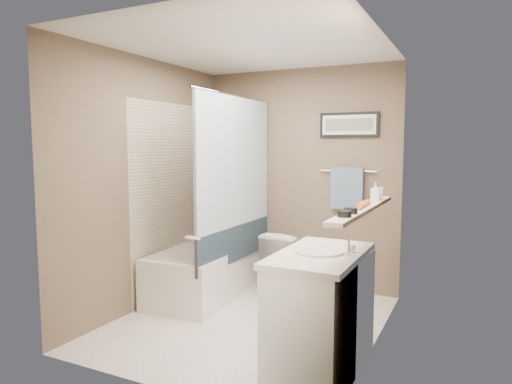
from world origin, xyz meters
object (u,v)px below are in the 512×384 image
at_px(candle_bowl_near, 344,214).
at_px(vanity, 321,315).
at_px(glass_jar, 378,193).
at_px(candle_bowl_far, 351,211).
at_px(hair_brush_front, 361,205).
at_px(hair_brush_back, 364,204).
at_px(soap_bottle, 375,192).
at_px(toilet, 290,263).
at_px(bathtub, 207,270).

bearing_deg(candle_bowl_near, vanity, 145.10).
distance_m(candle_bowl_near, glass_jar, 1.06).
xyz_separation_m(candle_bowl_far, hair_brush_front, (0.00, 0.29, 0.00)).
relative_size(candle_bowl_far, glass_jar, 0.90).
bearing_deg(hair_brush_back, soap_bottle, 90.00).
bearing_deg(glass_jar, soap_bottle, -90.00).
relative_size(toilet, hair_brush_back, 3.08).
distance_m(bathtub, hair_brush_front, 2.14).
bearing_deg(candle_bowl_far, toilet, 124.93).
height_order(candle_bowl_near, hair_brush_front, hair_brush_front).
xyz_separation_m(hair_brush_back, glass_jar, (0.00, 0.52, 0.03)).
height_order(candle_bowl_far, hair_brush_front, hair_brush_front).
distance_m(vanity, soap_bottle, 1.15).
distance_m(toilet, vanity, 1.67).
distance_m(candle_bowl_far, glass_jar, 0.91).
height_order(candle_bowl_near, soap_bottle, soap_bottle).
height_order(candle_bowl_far, hair_brush_back, hair_brush_back).
height_order(toilet, candle_bowl_far, candle_bowl_far).
height_order(toilet, candle_bowl_near, candle_bowl_near).
xyz_separation_m(vanity, soap_bottle, (0.19, 0.82, 0.79)).
bearing_deg(soap_bottle, hair_brush_front, -90.00).
height_order(bathtub, glass_jar, glass_jar).
bearing_deg(toilet, vanity, 126.52).
bearing_deg(hair_brush_front, candle_bowl_far, -90.00).
xyz_separation_m(vanity, glass_jar, (0.19, 0.94, 0.77)).
bearing_deg(hair_brush_front, soap_bottle, 90.00).
distance_m(candle_bowl_near, soap_bottle, 0.95).
bearing_deg(soap_bottle, candle_bowl_far, -90.00).
bearing_deg(vanity, toilet, 122.19).
distance_m(bathtub, vanity, 1.94).
distance_m(bathtub, hair_brush_back, 2.10).
bearing_deg(hair_brush_front, toilet, 131.15).
distance_m(candle_bowl_far, hair_brush_back, 0.39).
xyz_separation_m(bathtub, hair_brush_back, (1.79, -0.67, 0.89)).
height_order(bathtub, candle_bowl_far, candle_bowl_far).
relative_size(toilet, glass_jar, 6.78).
bearing_deg(bathtub, toilet, 21.09).
height_order(toilet, hair_brush_back, hair_brush_back).
bearing_deg(hair_brush_front, hair_brush_back, 90.00).
height_order(hair_brush_back, soap_bottle, soap_bottle).
distance_m(vanity, glass_jar, 1.22).
bearing_deg(vanity, glass_jar, 81.90).
bearing_deg(glass_jar, candle_bowl_near, -90.00).
xyz_separation_m(candle_bowl_near, hair_brush_front, (0.00, 0.45, 0.00)).
bearing_deg(toilet, bathtub, 32.45).
height_order(bathtub, toilet, toilet).
relative_size(toilet, candle_bowl_far, 7.53).
relative_size(bathtub, hair_brush_front, 6.82).
distance_m(candle_bowl_far, soap_bottle, 0.79).
distance_m(candle_bowl_far, hair_brush_front, 0.29).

